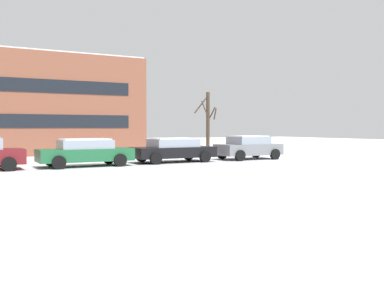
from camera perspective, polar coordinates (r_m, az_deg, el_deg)
parked_car_green at (r=22.19m, az=-13.76°, el=-1.04°), size 4.57×2.03×1.38m
parked_car_black at (r=24.23m, az=-2.47°, el=-0.74°), size 4.61×2.16×1.35m
parked_car_gray at (r=26.65m, az=7.38°, el=-0.41°), size 3.98×2.13×1.43m
tree_far_left at (r=29.43m, az=2.07°, el=2.87°), size 1.54×1.54×4.30m
building_far_left at (r=35.49m, az=-19.77°, el=4.71°), size 14.38×9.39×7.16m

